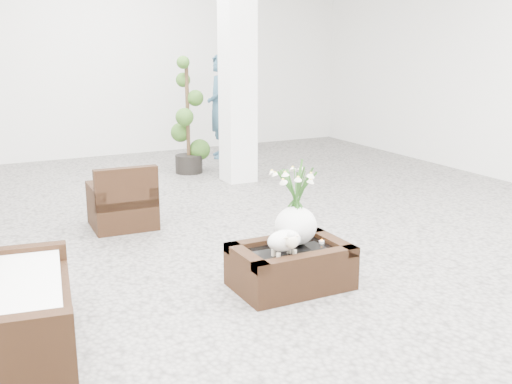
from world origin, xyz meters
name	(u,v)px	position (x,y,z in m)	size (l,w,h in m)	color
ground	(251,255)	(0.00, 0.00, 0.00)	(11.00, 11.00, 0.00)	gray
column	(237,52)	(1.20, 2.80, 1.75)	(0.40, 0.40, 3.50)	white
coffee_table	(291,268)	(-0.05, -0.80, 0.16)	(0.90, 0.60, 0.31)	#331D0F
sheep_figurine	(284,243)	(-0.17, -0.90, 0.42)	(0.28, 0.23, 0.21)	white
planter_narcissus	(296,196)	(0.05, -0.70, 0.71)	(0.44, 0.44, 0.80)	white
tealight	(322,242)	(0.25, -0.78, 0.33)	(0.04, 0.04, 0.03)	white
armchair	(122,195)	(-0.81, 1.41, 0.34)	(0.64, 0.61, 0.68)	#331D0F
loveseat	(18,295)	(-2.08, -0.86, 0.35)	(1.33, 0.64, 0.71)	#331D0F
topiary	(188,117)	(0.77, 3.59, 0.83)	(0.44, 0.44, 1.65)	#2B4E19
shopper	(220,107)	(1.67, 4.50, 0.84)	(0.61, 0.40, 1.68)	#30546B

